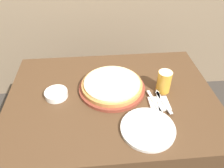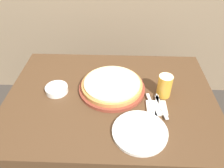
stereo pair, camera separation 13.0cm
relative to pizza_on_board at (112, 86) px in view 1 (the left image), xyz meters
The scene contains 10 objects.
ground_plane 0.81m from the pizza_on_board, 96.50° to the right, with size 12.00×12.00×0.00m, color #38332D.
dining_table 0.42m from the pizza_on_board, 96.50° to the right, with size 1.23×0.89×0.78m.
pizza_on_board is the anchor object (origin of this frame).
beer_glass 0.31m from the pizza_on_board, ahead, with size 0.08×0.08×0.14m.
dinner_plate 0.36m from the pizza_on_board, 65.49° to the right, with size 0.27×0.27×0.02m.
side_bowl 0.33m from the pizza_on_board, behind, with size 0.13×0.13×0.04m.
napkin_stack 0.30m from the pizza_on_board, 32.01° to the right, with size 0.11×0.11×0.01m.
fork 0.28m from the pizza_on_board, 34.76° to the right, with size 0.05×0.22×0.00m.
dinner_knife 0.30m from the pizza_on_board, 32.01° to the right, with size 0.05×0.22×0.00m.
spoon 0.32m from the pizza_on_board, 29.62° to the right, with size 0.05×0.18×0.00m.
Camera 1 is at (-0.09, -0.95, 1.64)m, focal length 35.00 mm.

